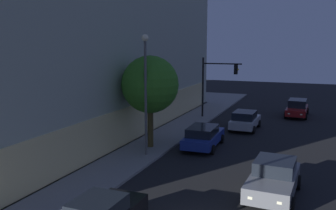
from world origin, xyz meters
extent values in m
cube|color=#4C4C51|center=(13.68, 21.28, 0.07)|extent=(35.03, 25.00, 0.15)
cube|color=#F5DE96|center=(13.68, 9.18, 1.43)|extent=(31.17, 0.60, 2.56)
cube|color=#A9B19E|center=(13.68, 21.28, 9.54)|extent=(34.63, 24.60, 18.77)
cylinder|color=black|center=(22.29, 6.83, 2.99)|extent=(0.18, 0.18, 5.67)
cylinder|color=black|center=(22.36, 5.00, 5.26)|extent=(0.25, 3.66, 0.12)
cube|color=black|center=(22.40, 3.72, 4.76)|extent=(0.33, 0.33, 0.90)
sphere|color=yellow|center=(22.41, 3.54, 4.76)|extent=(0.18, 0.18, 0.18)
cylinder|color=#565656|center=(8.90, 6.53, 3.72)|extent=(0.16, 0.16, 7.14)
sphere|color=#F9EFC6|center=(8.90, 6.53, 7.44)|extent=(0.44, 0.44, 0.44)
cylinder|color=#493E1E|center=(10.68, 7.04, 1.52)|extent=(0.39, 0.39, 2.74)
sphere|color=#347720|center=(10.68, 7.04, 4.42)|extent=(3.83, 3.83, 3.83)
cube|color=black|center=(-1.02, 3.76, 1.36)|extent=(1.91, 1.61, 0.56)
cube|color=#F9F4CC|center=(1.25, 4.26, 0.70)|extent=(0.12, 0.20, 0.12)
cube|color=#F9F4CC|center=(1.24, 3.20, 0.70)|extent=(0.12, 0.20, 0.12)
cube|color=slate|center=(5.54, -1.61, 0.71)|extent=(4.70, 2.18, 0.73)
cube|color=black|center=(5.89, -1.63, 1.38)|extent=(2.17, 1.87, 0.62)
cube|color=#F9F4CC|center=(3.26, -2.10, 0.71)|extent=(0.13, 0.21, 0.12)
cube|color=#F9F4CC|center=(3.31, -0.92, 0.71)|extent=(0.13, 0.21, 0.12)
cylinder|color=black|center=(4.07, -2.54, 0.35)|extent=(0.70, 0.27, 0.69)
cylinder|color=black|center=(4.15, -0.56, 0.35)|extent=(0.70, 0.27, 0.69)
cylinder|color=black|center=(6.93, -2.66, 0.35)|extent=(0.70, 0.27, 0.69)
cylinder|color=black|center=(7.02, -0.68, 0.35)|extent=(0.70, 0.27, 0.69)
cube|color=navy|center=(12.43, 3.79, 0.63)|extent=(4.80, 2.10, 0.64)
cube|color=black|center=(12.07, 3.78, 1.24)|extent=(2.64, 1.83, 0.57)
cube|color=#F9F4CC|center=(14.73, 4.45, 0.63)|extent=(0.13, 0.20, 0.12)
cube|color=#F9F4CC|center=(14.77, 3.29, 0.63)|extent=(0.13, 0.20, 0.12)
cylinder|color=black|center=(13.86, 4.81, 0.31)|extent=(0.63, 0.26, 0.63)
cylinder|color=black|center=(13.93, 2.87, 0.31)|extent=(0.63, 0.26, 0.63)
cylinder|color=black|center=(10.93, 4.71, 0.31)|extent=(0.63, 0.26, 0.63)
cylinder|color=black|center=(10.99, 2.77, 0.31)|extent=(0.63, 0.26, 0.63)
cube|color=#B7BABF|center=(18.92, 2.10, 0.64)|extent=(4.29, 1.95, 0.63)
cube|color=black|center=(18.60, 2.10, 1.26)|extent=(2.31, 1.73, 0.62)
cube|color=#F9F4CC|center=(21.01, 2.61, 0.64)|extent=(0.12, 0.20, 0.12)
cube|color=#F9F4CC|center=(20.98, 1.50, 0.64)|extent=(0.12, 0.20, 0.12)
cylinder|color=black|center=(20.26, 3.00, 0.32)|extent=(0.65, 0.25, 0.64)
cylinder|color=black|center=(20.22, 1.14, 0.32)|extent=(0.65, 0.25, 0.64)
cylinder|color=black|center=(17.62, 3.06, 0.32)|extent=(0.65, 0.25, 0.64)
cylinder|color=black|center=(17.58, 1.19, 0.32)|extent=(0.65, 0.25, 0.64)
cube|color=maroon|center=(26.40, -1.64, 0.64)|extent=(4.70, 1.94, 0.60)
cube|color=black|center=(26.75, -1.65, 1.30)|extent=(2.55, 1.70, 0.71)
cube|color=#F9F4CC|center=(24.11, -2.13, 0.64)|extent=(0.12, 0.20, 0.12)
cube|color=#F9F4CC|center=(24.14, -1.03, 0.64)|extent=(0.12, 0.20, 0.12)
cylinder|color=black|center=(24.93, -2.52, 0.34)|extent=(0.68, 0.26, 0.68)
cylinder|color=black|center=(24.98, -0.69, 0.34)|extent=(0.68, 0.26, 0.68)
cylinder|color=black|center=(27.82, -2.59, 0.34)|extent=(0.68, 0.26, 0.68)
cylinder|color=black|center=(27.86, -0.76, 0.34)|extent=(0.68, 0.26, 0.68)
camera|label=1|loc=(-11.52, -3.16, 7.06)|focal=39.45mm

